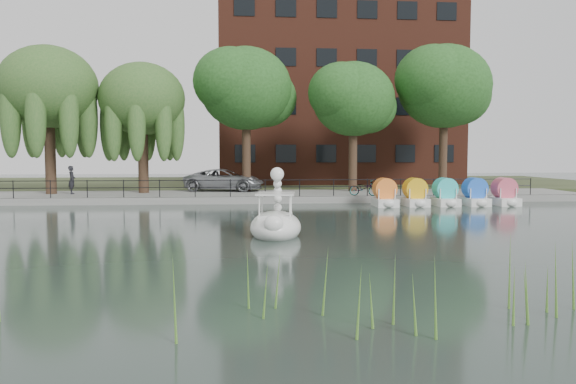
{
  "coord_description": "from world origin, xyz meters",
  "views": [
    {
      "loc": [
        -1.55,
        -19.02,
        2.92
      ],
      "look_at": [
        0.5,
        4.0,
        1.3
      ],
      "focal_mm": 35.0,
      "sensor_mm": 36.0,
      "label": 1
    }
  ],
  "objects": [
    {
      "name": "ground_plane",
      "position": [
        0.0,
        0.0,
        0.0
      ],
      "size": [
        120.0,
        120.0,
        0.0
      ],
      "primitive_type": "plane",
      "color": "#35453F"
    },
    {
      "name": "promenade",
      "position": [
        0.0,
        16.0,
        0.2
      ],
      "size": [
        40.0,
        6.0,
        0.4
      ],
      "primitive_type": "cube",
      "color": "gray",
      "rests_on": "ground_plane"
    },
    {
      "name": "kerb",
      "position": [
        0.0,
        13.05,
        0.2
      ],
      "size": [
        40.0,
        0.25,
        0.4
      ],
      "primitive_type": "cube",
      "color": "gray",
      "rests_on": "ground_plane"
    },
    {
      "name": "land_strip",
      "position": [
        0.0,
        30.0,
        0.18
      ],
      "size": [
        60.0,
        22.0,
        0.36
      ],
      "primitive_type": "cube",
      "color": "#47512D",
      "rests_on": "ground_plane"
    },
    {
      "name": "railing",
      "position": [
        0.0,
        13.25,
        1.15
      ],
      "size": [
        32.0,
        0.05,
        1.0
      ],
      "color": "black",
      "rests_on": "promenade"
    },
    {
      "name": "apartment_building",
      "position": [
        7.0,
        29.97,
        9.36
      ],
      "size": [
        20.0,
        10.07,
        18.0
      ],
      "color": "#4C1E16",
      "rests_on": "land_strip"
    },
    {
      "name": "willow_left",
      "position": [
        -13.0,
        16.5,
        6.87
      ],
      "size": [
        5.88,
        5.88,
        9.01
      ],
      "color": "#473323",
      "rests_on": "promenade"
    },
    {
      "name": "willow_mid",
      "position": [
        -7.5,
        17.0,
        6.25
      ],
      "size": [
        5.32,
        5.32,
        8.15
      ],
      "color": "#473323",
      "rests_on": "promenade"
    },
    {
      "name": "broadleaf_center",
      "position": [
        -1.0,
        18.0,
        7.06
      ],
      "size": [
        6.0,
        6.0,
        9.25
      ],
      "color": "#473323",
      "rests_on": "promenade"
    },
    {
      "name": "broadleaf_right",
      "position": [
        6.0,
        17.5,
        6.39
      ],
      "size": [
        5.4,
        5.4,
        8.32
      ],
      "color": "#473323",
      "rests_on": "promenade"
    },
    {
      "name": "broadleaf_far",
      "position": [
        12.5,
        18.5,
        7.4
      ],
      "size": [
        6.3,
        6.3,
        9.71
      ],
      "color": "#473323",
      "rests_on": "promenade"
    },
    {
      "name": "minivan",
      "position": [
        -2.46,
        18.26,
        1.23
      ],
      "size": [
        3.93,
        6.43,
        1.67
      ],
      "primitive_type": "imported",
      "rotation": [
        0.0,
        0.0,
        1.36
      ],
      "color": "gray",
      "rests_on": "promenade"
    },
    {
      "name": "bicycle",
      "position": [
        5.8,
        13.3,
        0.9
      ],
      "size": [
        1.22,
        1.82,
        1.0
      ],
      "primitive_type": "imported",
      "rotation": [
        0.0,
        0.0,
        1.17
      ],
      "color": "gray",
      "rests_on": "promenade"
    },
    {
      "name": "pedestrian",
      "position": [
        -11.68,
        16.23,
        1.39
      ],
      "size": [
        0.64,
        0.81,
        1.98
      ],
      "primitive_type": "imported",
      "rotation": [
        0.0,
        0.0,
        1.8
      ],
      "color": "black",
      "rests_on": "promenade"
    },
    {
      "name": "swan_boat",
      "position": [
        -0.24,
        0.53,
        0.52
      ],
      "size": [
        2.12,
        3.02,
        2.39
      ],
      "rotation": [
        0.0,
        0.0,
        -0.13
      ],
      "color": "white",
      "rests_on": "ground_plane"
    },
    {
      "name": "pedal_boat_row",
      "position": [
        9.82,
        10.91,
        0.61
      ],
      "size": [
        7.95,
        1.7,
        1.4
      ],
      "color": "white",
      "rests_on": "ground_plane"
    },
    {
      "name": "reed_bank",
      "position": [
        2.0,
        -9.5,
        0.6
      ],
      "size": [
        24.0,
        2.4,
        1.2
      ],
      "color": "#669938",
      "rests_on": "ground_plane"
    }
  ]
}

